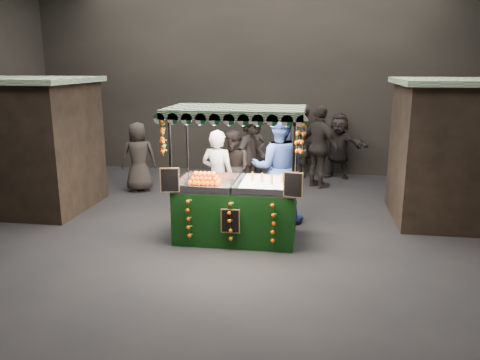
# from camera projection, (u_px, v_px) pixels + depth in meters

# --- Properties ---
(ground) EXTENTS (12.00, 12.00, 0.00)m
(ground) POSITION_uv_depth(u_px,v_px,m) (224.00, 235.00, 8.24)
(ground) COLOR black
(ground) RESTS_ON ground
(market_hall) EXTENTS (12.10, 10.10, 5.05)m
(market_hall) POSITION_uv_depth(u_px,v_px,m) (223.00, 29.00, 7.43)
(market_hall) COLOR black
(market_hall) RESTS_ON ground
(neighbour_stall_left) EXTENTS (3.00, 2.20, 2.60)m
(neighbour_stall_left) POSITION_uv_depth(u_px,v_px,m) (17.00, 143.00, 9.55)
(neighbour_stall_left) COLOR black
(neighbour_stall_left) RESTS_ON ground
(neighbour_stall_right) EXTENTS (3.00, 2.20, 2.60)m
(neighbour_stall_right) POSITION_uv_depth(u_px,v_px,m) (477.00, 151.00, 8.70)
(neighbour_stall_right) COLOR black
(neighbour_stall_right) RESTS_ON ground
(juice_stall) EXTENTS (2.26, 1.33, 2.19)m
(juice_stall) POSITION_uv_depth(u_px,v_px,m) (236.00, 200.00, 7.89)
(juice_stall) COLOR black
(juice_stall) RESTS_ON ground
(vendor_grey) EXTENTS (0.70, 0.54, 1.71)m
(vendor_grey) POSITION_uv_depth(u_px,v_px,m) (218.00, 177.00, 8.72)
(vendor_grey) COLOR gray
(vendor_grey) RESTS_ON ground
(vendor_blue) EXTENTS (1.05, 0.85, 2.02)m
(vendor_blue) POSITION_uv_depth(u_px,v_px,m) (278.00, 168.00, 8.71)
(vendor_blue) COLOR navy
(vendor_blue) RESTS_ON ground
(shopper_0) EXTENTS (0.66, 0.56, 1.53)m
(shopper_0) POSITION_uv_depth(u_px,v_px,m) (254.00, 153.00, 11.44)
(shopper_0) COLOR #2D2925
(shopper_0) RESTS_ON ground
(shopper_1) EXTENTS (0.95, 0.93, 1.55)m
(shopper_1) POSITION_uv_depth(u_px,v_px,m) (234.00, 168.00, 9.80)
(shopper_1) COLOR #2B2523
(shopper_1) RESTS_ON ground
(shopper_2) EXTENTS (1.13, 1.12, 1.92)m
(shopper_2) POSITION_uv_depth(u_px,v_px,m) (320.00, 147.00, 11.16)
(shopper_2) COLOR #292321
(shopper_2) RESTS_ON ground
(shopper_3) EXTENTS (1.06, 1.34, 1.83)m
(shopper_3) POSITION_uv_depth(u_px,v_px,m) (252.00, 152.00, 10.78)
(shopper_3) COLOR #2D2725
(shopper_3) RESTS_ON ground
(shopper_4) EXTENTS (0.90, 0.75, 1.58)m
(shopper_4) POSITION_uv_depth(u_px,v_px,m) (139.00, 157.00, 10.87)
(shopper_4) COLOR #2B2623
(shopper_4) RESTS_ON ground
(shopper_5) EXTENTS (1.39, 1.19, 1.51)m
(shopper_5) POSITION_uv_depth(u_px,v_px,m) (439.00, 162.00, 10.46)
(shopper_5) COLOR #292421
(shopper_5) RESTS_ON ground
(shopper_6) EXTENTS (0.66, 0.79, 1.86)m
(shopper_6) POSITION_uv_depth(u_px,v_px,m) (301.00, 141.00, 12.25)
(shopper_6) COLOR black
(shopper_6) RESTS_ON ground
(shopper_7) EXTENTS (1.60, 0.85, 1.64)m
(shopper_7) POSITION_uv_depth(u_px,v_px,m) (338.00, 146.00, 12.14)
(shopper_7) COLOR black
(shopper_7) RESTS_ON ground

